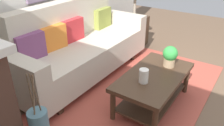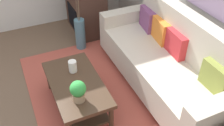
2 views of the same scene
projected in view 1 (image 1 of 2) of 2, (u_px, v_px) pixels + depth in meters
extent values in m
plane|color=brown|center=(169.00, 107.00, 2.76)|extent=(8.92, 8.92, 0.00)
cube|color=#B24C3D|center=(133.00, 93.00, 3.01)|extent=(2.88, 1.70, 0.01)
cube|color=beige|center=(84.00, 56.00, 3.31)|extent=(1.91, 0.84, 0.40)
cube|color=beige|center=(65.00, 20.00, 3.25)|extent=(1.91, 0.20, 0.56)
cube|color=beige|center=(21.00, 82.00, 2.49)|extent=(0.20, 0.84, 0.60)
cube|color=beige|center=(122.00, 30.00, 4.04)|extent=(0.20, 0.84, 0.60)
cube|color=#422D1E|center=(40.00, 99.00, 2.80)|extent=(0.08, 0.74, 0.12)
cube|color=#422D1E|center=(116.00, 52.00, 4.06)|extent=(0.08, 0.74, 0.12)
cube|color=#7A4270|center=(30.00, 47.00, 2.70)|extent=(0.37, 0.17, 0.32)
cube|color=orange|center=(53.00, 38.00, 2.97)|extent=(0.37, 0.17, 0.32)
cube|color=red|center=(72.00, 30.00, 3.24)|extent=(0.37, 0.14, 0.32)
cube|color=olive|center=(102.00, 18.00, 3.77)|extent=(0.36, 0.12, 0.32)
cube|color=#422D1E|center=(154.00, 76.00, 2.62)|extent=(1.10, 0.60, 0.05)
cube|color=#422D1E|center=(152.00, 96.00, 2.76)|extent=(0.98, 0.50, 0.02)
cylinder|color=#422D1E|center=(155.00, 123.00, 2.24)|extent=(0.06, 0.06, 0.38)
cylinder|color=#422D1E|center=(186.00, 80.00, 2.96)|extent=(0.06, 0.06, 0.38)
cylinder|color=#422D1E|center=(113.00, 106.00, 2.49)|extent=(0.06, 0.06, 0.38)
cylinder|color=#422D1E|center=(151.00, 70.00, 3.21)|extent=(0.06, 0.06, 0.38)
cylinder|color=white|center=(144.00, 76.00, 2.43)|extent=(0.10, 0.10, 0.16)
cylinder|color=tan|center=(169.00, 62.00, 2.78)|extent=(0.14, 0.14, 0.10)
sphere|color=green|center=(170.00, 53.00, 2.72)|extent=(0.18, 0.18, 0.18)
cube|color=#422D1E|center=(134.00, 31.00, 4.39)|extent=(0.44, 0.44, 0.56)
cylinder|color=gray|center=(134.00, 16.00, 4.25)|extent=(0.16, 0.16, 0.02)
cylinder|color=gray|center=(135.00, 8.00, 4.18)|extent=(0.05, 0.05, 0.35)
cylinder|color=brown|center=(35.00, 93.00, 1.79)|extent=(0.04, 0.03, 0.36)
cylinder|color=brown|center=(31.00, 94.00, 1.77)|extent=(0.01, 0.02, 0.36)
cylinder|color=brown|center=(34.00, 95.00, 1.76)|extent=(0.05, 0.02, 0.36)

